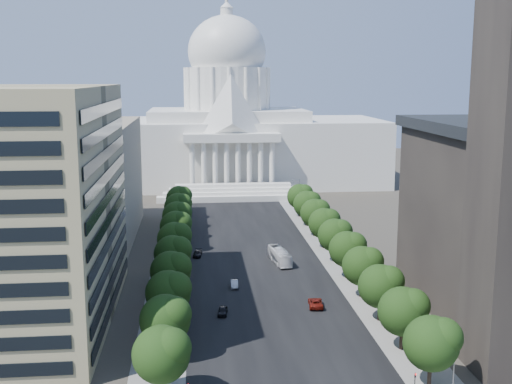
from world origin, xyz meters
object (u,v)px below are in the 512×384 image
object	(u,v)px
car_silver	(234,284)
car_dark_a	(223,311)
car_dark_b	(198,254)
car_red	(316,303)
city_bus	(280,256)

from	to	relation	value
car_silver	car_dark_a	bearing A→B (deg)	-99.53
car_dark_a	car_dark_b	size ratio (longest dim) A/B	0.88
car_red	car_dark_b	size ratio (longest dim) A/B	1.20
car_silver	car_dark_b	bearing A→B (deg)	109.23
car_red	car_dark_b	world-z (taller)	car_red
car_dark_a	car_dark_b	distance (m)	38.15
car_silver	car_red	world-z (taller)	car_red
car_dark_a	car_silver	distance (m)	15.12
car_silver	city_bus	distance (m)	19.57
car_dark_b	car_silver	bearing A→B (deg)	-65.88
car_dark_b	car_red	bearing A→B (deg)	-52.36
car_dark_a	car_silver	bearing A→B (deg)	85.82
car_red	city_bus	bearing A→B (deg)	-78.66
car_dark_b	city_bus	distance (m)	19.81
car_dark_b	car_dark_a	bearing A→B (deg)	-76.88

